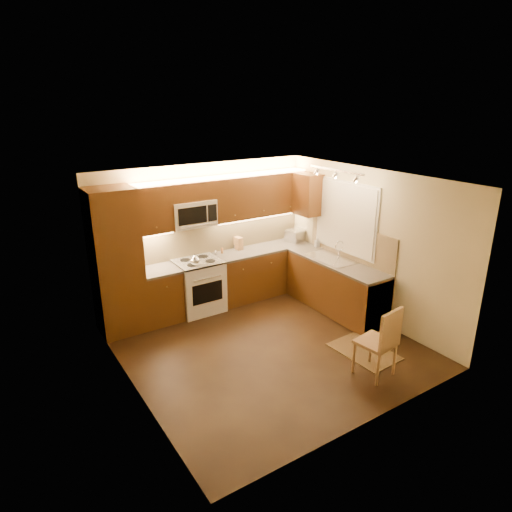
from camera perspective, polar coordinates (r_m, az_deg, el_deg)
floor at (r=6.83m, az=1.49°, el=-11.47°), size 4.00×4.00×0.01m
ceiling at (r=5.96m, az=1.70°, el=9.67°), size 4.00×4.00×0.01m
wall_back at (r=7.93m, az=-6.64°, el=2.71°), size 4.00×0.01×2.50m
wall_front at (r=4.92m, az=15.05°, el=-8.58°), size 4.00×0.01×2.50m
wall_left at (r=5.49m, az=-15.97°, el=-5.64°), size 0.01×4.00×2.50m
wall_right at (r=7.54m, az=14.21°, el=1.37°), size 0.01×4.00×2.50m
pantry at (r=7.14m, az=-17.41°, el=-0.80°), size 0.70×0.60×2.30m
base_cab_back_left at (r=7.59m, az=-12.09°, el=-4.99°), size 0.62×0.60×0.86m
counter_back_left at (r=7.42m, az=-12.33°, el=-1.82°), size 0.62×0.60×0.04m
base_cab_back_right at (r=8.44m, az=0.81°, el=-2.00°), size 1.92×0.60×0.86m
counter_back_right at (r=8.29m, az=0.83°, el=0.90°), size 1.92×0.60×0.04m
base_cab_right at (r=7.88m, az=10.11°, el=-3.90°), size 0.60×2.00×0.86m
counter_right at (r=7.72m, az=10.31°, el=-0.83°), size 0.60×2.00×0.04m
dishwasher at (r=7.44m, az=13.78°, el=-5.63°), size 0.58×0.60×0.84m
backsplash_back at (r=8.09m, az=-4.38°, el=2.75°), size 3.30×0.02×0.60m
backsplash_right at (r=7.81m, az=12.01°, el=1.78°), size 0.02×2.00×0.60m
upper_cab_back_left at (r=7.24m, az=-13.25°, el=5.85°), size 0.62×0.35×0.75m
upper_cab_back_right at (r=8.13m, az=0.37°, el=7.80°), size 1.92×0.35×0.75m
upper_cab_bridge at (r=7.45m, az=-8.36°, el=8.26°), size 0.76×0.35×0.31m
upper_cab_right_corner at (r=8.25m, az=6.61°, el=7.85°), size 0.35×0.50×0.75m
stove at (r=7.79m, az=-7.32°, el=-3.79°), size 0.76×0.65×0.92m
microwave at (r=7.51m, az=-8.18°, el=5.44°), size 0.76×0.38×0.44m
window_frame at (r=7.80m, az=11.41°, el=4.86°), size 0.03×1.44×1.24m
window_blinds at (r=7.79m, az=11.31°, el=4.84°), size 0.02×1.36×1.16m
sink at (r=7.79m, az=9.60°, el=0.14°), size 0.52×0.86×0.15m
faucet at (r=7.89m, az=10.60°, el=0.89°), size 0.20×0.04×0.30m
track_light_bar at (r=7.23m, az=10.18°, el=10.77°), size 0.04×1.20×0.03m
kettle at (r=7.39m, az=-7.83°, el=-0.46°), size 0.23×0.23×0.20m
toaster_oven at (r=8.71m, az=5.13°, el=2.67°), size 0.43×0.37×0.23m
knife_block at (r=8.18m, az=-2.27°, el=1.64°), size 0.12×0.18×0.23m
spice_jar_a at (r=7.94m, az=-5.13°, el=0.47°), size 0.06×0.06×0.09m
spice_jar_b at (r=8.24m, az=-2.58°, el=1.30°), size 0.05×0.05×0.10m
spice_jar_c at (r=8.23m, az=-2.75°, el=1.20°), size 0.05×0.05×0.08m
spice_jar_d at (r=8.00m, az=-4.36°, el=0.69°), size 0.04×0.04×0.10m
soap_bottle at (r=8.40m, az=7.83°, el=1.76°), size 0.10×0.10×0.18m
rug at (r=6.88m, az=13.62°, el=-11.77°), size 0.68×0.98×0.01m
dining_chair at (r=6.18m, az=15.07°, el=-10.40°), size 0.50×0.50×1.00m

